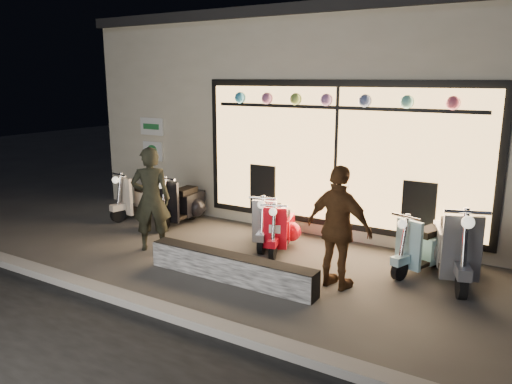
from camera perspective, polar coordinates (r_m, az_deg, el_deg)
ground at (r=8.09m, az=-1.89°, el=-8.13°), size 40.00×40.00×0.00m
kerb at (r=6.63m, az=-11.67°, el=-12.80°), size 40.00×0.25×0.12m
shop_building at (r=12.05m, az=11.33°, el=8.86°), size 10.20×6.23×4.20m
graffiti_barrier at (r=7.38m, az=-2.92°, el=-8.62°), size 2.73×0.28×0.40m
scooter_silver at (r=9.00m, az=1.68°, el=-3.41°), size 0.67×1.30×0.93m
scooter_red at (r=8.72m, az=2.82°, el=-4.12°), size 0.64×1.23×0.88m
scooter_black at (r=10.29m, az=-8.23°, el=-1.27°), size 0.53×1.41×1.01m
scooter_cream at (r=10.92m, az=-12.37°, el=-0.71°), size 0.64×1.35×0.96m
scooter_blue at (r=8.16m, az=18.95°, el=-5.89°), size 0.71×1.29×0.93m
scooter_grey at (r=8.03m, az=21.65°, el=-5.73°), size 0.86×1.61×1.16m
man at (r=8.65m, az=-11.91°, el=-0.80°), size 0.78×0.74×1.79m
woman at (r=7.02m, az=9.45°, el=-4.07°), size 1.09×0.62×1.75m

